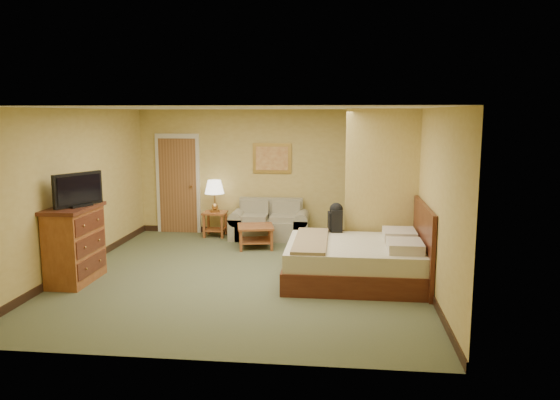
# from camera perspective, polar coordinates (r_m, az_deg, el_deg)

# --- Properties ---
(floor) EXTENTS (6.00, 6.00, 0.00)m
(floor) POSITION_cam_1_polar(r_m,az_deg,el_deg) (8.69, -3.69, -7.85)
(floor) COLOR #4F5637
(floor) RESTS_ON ground
(ceiling) EXTENTS (6.00, 6.00, 0.00)m
(ceiling) POSITION_cam_1_polar(r_m,az_deg,el_deg) (8.31, -3.88, 9.56)
(ceiling) COLOR white
(ceiling) RESTS_ON back_wall
(back_wall) EXTENTS (5.50, 0.02, 2.60)m
(back_wall) POSITION_cam_1_polar(r_m,az_deg,el_deg) (11.34, -1.11, 2.88)
(back_wall) COLOR tan
(back_wall) RESTS_ON floor
(left_wall) EXTENTS (0.02, 6.00, 2.60)m
(left_wall) POSITION_cam_1_polar(r_m,az_deg,el_deg) (9.29, -20.73, 0.90)
(left_wall) COLOR tan
(left_wall) RESTS_ON floor
(right_wall) EXTENTS (0.02, 6.00, 2.60)m
(right_wall) POSITION_cam_1_polar(r_m,az_deg,el_deg) (8.37, 15.09, 0.33)
(right_wall) COLOR tan
(right_wall) RESTS_ON floor
(partition) EXTENTS (1.20, 0.15, 2.60)m
(partition) POSITION_cam_1_polar(r_m,az_deg,el_deg) (9.21, 10.55, 1.27)
(partition) COLOR tan
(partition) RESTS_ON floor
(door) EXTENTS (0.94, 0.16, 2.10)m
(door) POSITION_cam_1_polar(r_m,az_deg,el_deg) (11.75, -10.60, 1.63)
(door) COLOR beige
(door) RESTS_ON floor
(baseboard) EXTENTS (5.50, 0.02, 0.12)m
(baseboard) POSITION_cam_1_polar(r_m,az_deg,el_deg) (11.53, -1.09, -3.27)
(baseboard) COLOR black
(baseboard) RESTS_ON floor
(loveseat) EXTENTS (1.59, 0.74, 0.80)m
(loveseat) POSITION_cam_1_polar(r_m,az_deg,el_deg) (11.07, -1.08, -2.72)
(loveseat) COLOR gray
(loveseat) RESTS_ON floor
(side_table) EXTENTS (0.47, 0.47, 0.51)m
(side_table) POSITION_cam_1_polar(r_m,az_deg,el_deg) (11.34, -6.80, -2.10)
(side_table) COLOR brown
(side_table) RESTS_ON floor
(table_lamp) EXTENTS (0.40, 0.40, 0.66)m
(table_lamp) POSITION_cam_1_polar(r_m,az_deg,el_deg) (11.23, -6.87, 1.27)
(table_lamp) COLOR #B27F41
(table_lamp) RESTS_ON side_table
(coffee_table) EXTENTS (0.78, 0.78, 0.43)m
(coffee_table) POSITION_cam_1_polar(r_m,az_deg,el_deg) (10.33, -2.58, -3.35)
(coffee_table) COLOR brown
(coffee_table) RESTS_ON floor
(wall_picture) EXTENTS (0.80, 0.04, 0.62)m
(wall_picture) POSITION_cam_1_polar(r_m,az_deg,el_deg) (11.28, -0.83, 4.37)
(wall_picture) COLOR #B78E3F
(wall_picture) RESTS_ON back_wall
(dresser) EXTENTS (0.57, 1.08, 1.16)m
(dresser) POSITION_cam_1_polar(r_m,az_deg,el_deg) (8.76, -20.65, -4.32)
(dresser) COLOR brown
(dresser) RESTS_ON floor
(tv) EXTENTS (0.42, 0.76, 0.50)m
(tv) POSITION_cam_1_polar(r_m,az_deg,el_deg) (8.57, -20.35, 0.92)
(tv) COLOR black
(tv) RESTS_ON dresser
(bed) EXTENTS (2.18, 1.85, 1.20)m
(bed) POSITION_cam_1_polar(r_m,az_deg,el_deg) (8.38, 8.54, -6.26)
(bed) COLOR #461C10
(bed) RESTS_ON floor
(backpack) EXTENTS (0.22, 0.30, 0.48)m
(backpack) POSITION_cam_1_polar(r_m,az_deg,el_deg) (9.05, 5.89, -1.71)
(backpack) COLOR black
(backpack) RESTS_ON bed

